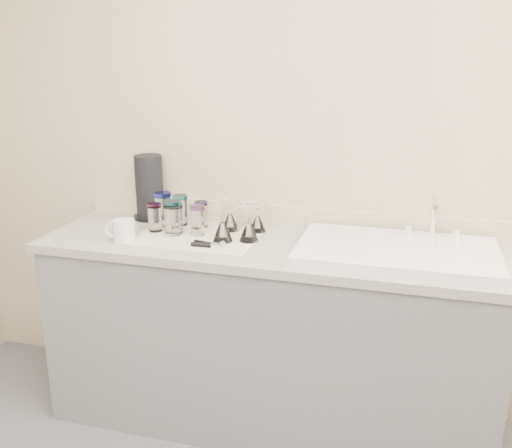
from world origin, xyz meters
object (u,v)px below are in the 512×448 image
(sink_unit, at_px, (397,250))
(white_mug, at_px, (123,231))
(tumbler_teal, at_px, (163,209))
(goblet_front_right, at_px, (249,229))
(tumbler_cyan, at_px, (180,210))
(tumbler_lavender, at_px, (198,220))
(tumbler_extra, at_px, (176,218))
(tumbler_purple, at_px, (201,214))
(tumbler_magenta, at_px, (155,217))
(can_opener, at_px, (209,245))
(goblet_front_left, at_px, (223,229))
(tumbler_blue, at_px, (172,218))
(paper_towel_roll, at_px, (149,188))
(goblet_extra, at_px, (241,220))
(goblet_back_right, at_px, (258,222))
(goblet_back_left, at_px, (230,220))

(sink_unit, distance_m, white_mug, 1.19)
(tumbler_teal, height_order, goblet_front_right, tumbler_teal)
(tumbler_cyan, distance_m, tumbler_lavender, 0.19)
(tumbler_extra, bearing_deg, tumbler_purple, 56.16)
(tumbler_magenta, bearing_deg, can_opener, -24.76)
(tumbler_magenta, height_order, goblet_front_left, goblet_front_left)
(tumbler_blue, bearing_deg, sink_unit, 1.47)
(sink_unit, bearing_deg, paper_towel_roll, 169.94)
(tumbler_blue, xyz_separation_m, goblet_extra, (0.27, 0.18, -0.04))
(tumbler_lavender, xyz_separation_m, tumbler_extra, (-0.11, -0.00, 0.00))
(can_opener, distance_m, white_mug, 0.40)
(tumbler_lavender, bearing_deg, goblet_front_right, -4.65)
(goblet_extra, bearing_deg, sink_unit, -11.57)
(sink_unit, distance_m, tumbler_lavender, 0.89)
(tumbler_extra, distance_m, white_mug, 0.25)
(tumbler_extra, height_order, can_opener, tumbler_extra)
(goblet_back_right, bearing_deg, sink_unit, -11.31)
(goblet_back_left, distance_m, can_opener, 0.26)
(tumbler_purple, xyz_separation_m, paper_towel_roll, (-0.31, 0.10, 0.09))
(goblet_front_right, relative_size, goblet_extra, 1.22)
(tumbler_purple, distance_m, can_opener, 0.30)
(tumbler_magenta, height_order, can_opener, tumbler_magenta)
(tumbler_purple, relative_size, goblet_back_left, 0.86)
(white_mug, relative_size, paper_towel_roll, 0.44)
(goblet_back_right, bearing_deg, goblet_front_left, -121.74)
(tumbler_purple, relative_size, goblet_back_right, 0.92)
(tumbler_magenta, relative_size, goblet_front_left, 0.82)
(sink_unit, relative_size, tumbler_magenta, 6.18)
(goblet_front_left, xyz_separation_m, white_mug, (-0.43, -0.11, -0.01))
(can_opener, bearing_deg, tumbler_lavender, 125.81)
(can_opener, bearing_deg, goblet_front_right, 41.91)
(goblet_back_right, distance_m, goblet_extra, 0.09)
(tumbler_magenta, height_order, tumbler_lavender, tumbler_lavender)
(sink_unit, relative_size, tumbler_blue, 5.16)
(tumbler_cyan, relative_size, goblet_front_right, 0.94)
(goblet_front_left, bearing_deg, paper_towel_roll, 150.70)
(sink_unit, relative_size, tumbler_lavender, 5.91)
(goblet_extra, relative_size, white_mug, 0.90)
(tumbler_cyan, bearing_deg, tumbler_blue, -79.79)
(goblet_extra, height_order, white_mug, goblet_extra)
(sink_unit, xyz_separation_m, tumbler_teal, (-1.10, 0.10, 0.07))
(tumbler_extra, bearing_deg, tumbler_lavender, 0.49)
(can_opener, bearing_deg, goblet_front_left, 71.11)
(tumbler_extra, bearing_deg, tumbler_blue, -96.99)
(goblet_extra, xyz_separation_m, can_opener, (-0.06, -0.29, -0.03))
(goblet_back_right, bearing_deg, goblet_back_left, -172.56)
(tumbler_teal, distance_m, goblet_back_left, 0.33)
(sink_unit, relative_size, tumbler_teal, 5.03)
(tumbler_magenta, relative_size, white_mug, 0.93)
(goblet_front_right, height_order, goblet_extra, goblet_front_right)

